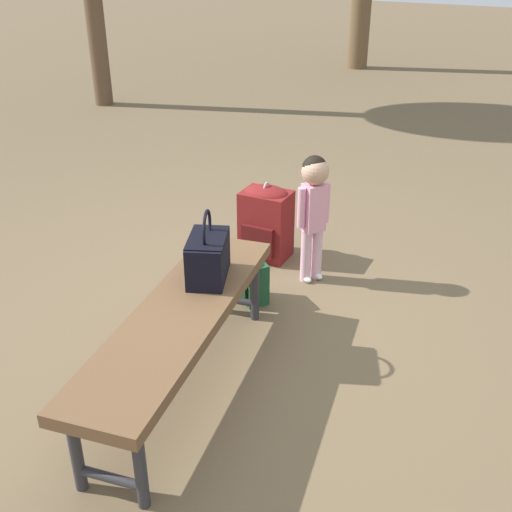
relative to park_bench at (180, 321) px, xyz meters
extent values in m
plane|color=brown|center=(0.62, 0.14, -0.39)|extent=(40.00, 40.00, 0.00)
cube|color=brown|center=(0.00, 0.00, 0.03)|extent=(1.65, 0.75, 0.06)
cylinder|color=#2D2D33|center=(0.65, 0.29, -0.20)|extent=(0.05, 0.05, 0.39)
cylinder|color=#2D2D33|center=(0.71, 0.02, -0.20)|extent=(0.05, 0.05, 0.39)
cylinder|color=#2D2D33|center=(-0.71, -0.02, -0.20)|extent=(0.05, 0.05, 0.39)
cylinder|color=#2D2D33|center=(-0.65, -0.29, -0.20)|extent=(0.05, 0.05, 0.39)
cylinder|color=#2D2D33|center=(0.68, 0.16, -0.29)|extent=(0.10, 0.28, 0.04)
cylinder|color=#2D2D33|center=(-0.68, -0.16, -0.29)|extent=(0.10, 0.28, 0.04)
cube|color=black|center=(0.33, 0.06, 0.17)|extent=(0.37, 0.30, 0.22)
cube|color=black|center=(0.33, 0.06, 0.27)|extent=(0.34, 0.29, 0.02)
torus|color=black|center=(0.33, 0.06, 0.33)|extent=(0.18, 0.10, 0.20)
cylinder|color=#E5B2C6|center=(1.34, -0.07, -0.22)|extent=(0.07, 0.07, 0.35)
cylinder|color=#E5B2C6|center=(1.27, -0.03, -0.22)|extent=(0.07, 0.07, 0.35)
ellipsoid|color=white|center=(1.33, -0.09, -0.37)|extent=(0.09, 0.10, 0.04)
ellipsoid|color=white|center=(1.26, -0.04, -0.37)|extent=(0.09, 0.10, 0.04)
cube|color=pink|center=(1.31, -0.05, 0.11)|extent=(0.17, 0.16, 0.30)
cylinder|color=pink|center=(1.38, -0.10, 0.13)|extent=(0.05, 0.05, 0.26)
cylinder|color=pink|center=(1.23, 0.00, 0.13)|extent=(0.05, 0.05, 0.26)
sphere|color=tan|center=(1.31, -0.05, 0.35)|extent=(0.17, 0.17, 0.17)
sphere|color=black|center=(1.31, -0.04, 0.36)|extent=(0.15, 0.15, 0.15)
cube|color=maroon|center=(1.44, 0.36, -0.16)|extent=(0.26, 0.34, 0.47)
ellipsoid|color=maroon|center=(1.44, 0.36, 0.07)|extent=(0.25, 0.32, 0.11)
cube|color=#4A1010|center=(1.31, 0.35, -0.23)|extent=(0.05, 0.23, 0.21)
cube|color=#4A1010|center=(1.57, 0.30, -0.16)|extent=(0.03, 0.06, 0.40)
cube|color=#4A1010|center=(1.56, 0.45, -0.16)|extent=(0.03, 0.06, 0.40)
torus|color=#B2B2B7|center=(1.44, 0.36, 0.11)|extent=(0.08, 0.02, 0.08)
cube|color=#1E4C2D|center=(0.88, 0.13, -0.26)|extent=(0.21, 0.22, 0.26)
ellipsoid|color=#1E4C2D|center=(0.88, 0.13, -0.13)|extent=(0.20, 0.21, 0.06)
cube|color=#13311D|center=(0.82, 0.17, -0.30)|extent=(0.08, 0.12, 0.12)
cube|color=#13311D|center=(0.92, 0.06, -0.26)|extent=(0.03, 0.03, 0.23)
cube|color=#13311D|center=(0.96, 0.12, -0.26)|extent=(0.03, 0.03, 0.23)
torus|color=black|center=(0.88, 0.13, -0.11)|extent=(0.04, 0.03, 0.04)
camera|label=1|loc=(-1.87, -1.53, 1.58)|focal=42.99mm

